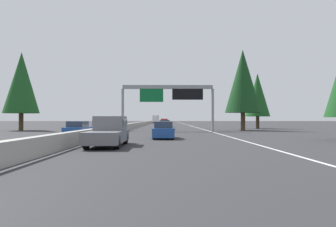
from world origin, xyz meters
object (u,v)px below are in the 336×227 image
at_px(pickup_distant_b, 109,131).
at_px(oncoming_near, 78,129).
at_px(sign_gantry_overhead, 169,95).
at_px(sedan_mid_right, 163,130).
at_px(conifer_left_near, 21,83).
at_px(box_truck_far_right, 156,119).
at_px(sedan_far_left, 165,125).
at_px(conifer_right_near, 243,81).
at_px(conifer_right_mid, 258,95).
at_px(sedan_far_center, 166,124).
at_px(minivan_near_center, 164,121).

height_order(pickup_distant_b, oncoming_near, pickup_distant_b).
relative_size(sign_gantry_overhead, sedan_mid_right, 2.88).
distance_m(sedan_mid_right, conifer_left_near, 28.21).
height_order(box_truck_far_right, oncoming_near, box_truck_far_right).
relative_size(sedan_mid_right, sedan_far_left, 1.00).
xyz_separation_m(pickup_distant_b, sedan_mid_right, (7.35, -3.39, -0.23)).
height_order(sedan_far_left, conifer_right_near, conifer_right_near).
xyz_separation_m(conifer_right_near, conifer_right_mid, (8.43, -4.62, -1.38)).
height_order(conifer_right_near, conifer_left_near, conifer_right_near).
bearing_deg(sedan_mid_right, sedan_far_center, -0.46).
bearing_deg(sedan_mid_right, conifer_right_near, -31.96).
bearing_deg(conifer_right_near, oncoming_near, 127.90).
xyz_separation_m(sedan_far_center, sedan_far_left, (-13.38, 0.21, 0.00)).
bearing_deg(minivan_near_center, conifer_right_near, -165.59).
bearing_deg(sedan_far_center, minivan_near_center, 0.78).
distance_m(sedan_far_left, oncoming_near, 20.56).
bearing_deg(conifer_right_near, sedan_far_left, 72.67).
bearing_deg(sign_gantry_overhead, minivan_near_center, 0.95).
relative_size(box_truck_far_right, conifer_left_near, 0.75).
relative_size(conifer_right_near, conifer_left_near, 1.04).
bearing_deg(minivan_near_center, sign_gantry_overhead, -179.05).
bearing_deg(pickup_distant_b, conifer_right_near, -30.00).
distance_m(oncoming_near, conifer_left_near, 20.58).
distance_m(sedan_far_center, sedan_far_left, 13.39).
bearing_deg(conifer_left_near, conifer_right_near, -89.89).
relative_size(minivan_near_center, conifer_left_near, 0.44).
distance_m(sign_gantry_overhead, box_truck_far_right, 79.63).
height_order(sign_gantry_overhead, sedan_far_center, sign_gantry_overhead).
xyz_separation_m(sedan_far_left, conifer_left_near, (-3.61, 20.64, 6.20)).
height_order(sedan_far_center, sedan_far_left, same).
bearing_deg(sedan_far_center, sedan_mid_right, 179.54).
xyz_separation_m(sign_gantry_overhead, sedan_far_center, (19.47, 0.41, -4.32)).
bearing_deg(sedan_far_center, conifer_left_near, 129.18).
relative_size(sign_gantry_overhead, pickup_distant_b, 2.26).
bearing_deg(oncoming_near, minivan_near_center, 172.36).
distance_m(sedan_mid_right, conifer_right_near, 22.57).
distance_m(pickup_distant_b, oncoming_near, 11.47).
distance_m(minivan_near_center, sedan_far_left, 41.38).
xyz_separation_m(sedan_far_center, conifer_left_near, (-17.00, 20.85, 6.20)).
relative_size(sign_gantry_overhead, conifer_right_mid, 1.33).
height_order(sedan_mid_right, conifer_right_near, conifer_right_near).
distance_m(pickup_distant_b, conifer_left_near, 31.44).
distance_m(sedan_far_center, conifer_left_near, 27.61).
distance_m(sign_gantry_overhead, conifer_right_near, 11.26).
xyz_separation_m(sign_gantry_overhead, conifer_left_near, (2.47, 21.26, 1.88)).
relative_size(minivan_near_center, conifer_right_mid, 0.53).
xyz_separation_m(oncoming_near, conifer_right_mid, (23.71, -24.24, 5.09)).
height_order(pickup_distant_b, conifer_left_near, conifer_left_near).
distance_m(pickup_distant_b, sedan_far_left, 29.46).
height_order(oncoming_near, conifer_right_mid, conifer_right_mid).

